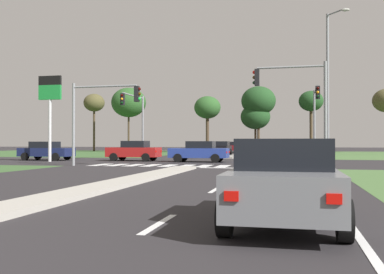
{
  "coord_description": "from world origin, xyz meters",
  "views": [
    {
      "loc": [
        5.86,
        -2.21,
        1.47
      ],
      "look_at": [
        -0.73,
        26.77,
        1.82
      ],
      "focal_mm": 41.73,
      "sensor_mm": 36.0,
      "label": 1
    }
  ],
  "objects_px": {
    "treeline_second": "(129,103)",
    "traffic_signal_far_right": "(316,109)",
    "car_grey_third": "(285,180)",
    "treeline_near": "(94,103)",
    "pedestrian_at_median": "(236,146)",
    "treeline_fourth": "(258,101)",
    "car_maroon_second": "(234,147)",
    "car_blue_near": "(199,151)",
    "treeline_third": "(207,108)",
    "treeline_fifth": "(255,117)",
    "street_lamp_second": "(329,80)",
    "traffic_signal_near_right": "(299,96)",
    "traffic_signal_near_left": "(99,108)",
    "car_navy_fifth": "(46,151)",
    "car_red_sixth": "(134,151)",
    "treeline_sixth": "(311,102)",
    "fuel_price_totem": "(50,99)",
    "traffic_signal_far_left": "(136,114)",
    "car_black_fourth": "(222,148)"
  },
  "relations": [
    {
      "from": "treeline_second",
      "to": "traffic_signal_far_right",
      "type": "bearing_deg",
      "value": -46.39
    },
    {
      "from": "car_grey_third",
      "to": "treeline_near",
      "type": "distance_m",
      "value": 67.15
    },
    {
      "from": "pedestrian_at_median",
      "to": "treeline_fourth",
      "type": "height_order",
      "value": "treeline_fourth"
    },
    {
      "from": "car_maroon_second",
      "to": "car_blue_near",
      "type": "bearing_deg",
      "value": 92.59
    },
    {
      "from": "treeline_third",
      "to": "treeline_fifth",
      "type": "xyz_separation_m",
      "value": [
        6.44,
        4.54,
        -1.07
      ]
    },
    {
      "from": "car_maroon_second",
      "to": "street_lamp_second",
      "type": "height_order",
      "value": "street_lamp_second"
    },
    {
      "from": "traffic_signal_near_right",
      "to": "treeline_fifth",
      "type": "relative_size",
      "value": 0.83
    },
    {
      "from": "traffic_signal_near_left",
      "to": "treeline_fifth",
      "type": "height_order",
      "value": "treeline_fifth"
    },
    {
      "from": "car_blue_near",
      "to": "traffic_signal_far_right",
      "type": "height_order",
      "value": "traffic_signal_far_right"
    },
    {
      "from": "car_navy_fifth",
      "to": "traffic_signal_near_left",
      "type": "relative_size",
      "value": 0.83
    },
    {
      "from": "treeline_second",
      "to": "treeline_fifth",
      "type": "height_order",
      "value": "treeline_second"
    },
    {
      "from": "car_grey_third",
      "to": "treeline_second",
      "type": "bearing_deg",
      "value": 113.54
    },
    {
      "from": "car_maroon_second",
      "to": "car_grey_third",
      "type": "relative_size",
      "value": 1.04
    },
    {
      "from": "car_blue_near",
      "to": "pedestrian_at_median",
      "type": "xyz_separation_m",
      "value": [
        1.08,
        13.01,
        0.34
      ]
    },
    {
      "from": "car_red_sixth",
      "to": "treeline_sixth",
      "type": "relative_size",
      "value": 0.46
    },
    {
      "from": "treeline_second",
      "to": "treeline_sixth",
      "type": "relative_size",
      "value": 1.1
    },
    {
      "from": "car_grey_third",
      "to": "treeline_fourth",
      "type": "relative_size",
      "value": 0.45
    },
    {
      "from": "car_grey_third",
      "to": "fuel_price_totem",
      "type": "relative_size",
      "value": 0.68
    },
    {
      "from": "car_red_sixth",
      "to": "pedestrian_at_median",
      "type": "height_order",
      "value": "pedestrian_at_median"
    },
    {
      "from": "traffic_signal_far_left",
      "to": "treeline_fifth",
      "type": "xyz_separation_m",
      "value": [
        7.94,
        30.16,
        1.3
      ]
    },
    {
      "from": "traffic_signal_near_right",
      "to": "treeline_fourth",
      "type": "height_order",
      "value": "treeline_fourth"
    },
    {
      "from": "traffic_signal_far_right",
      "to": "traffic_signal_far_left",
      "type": "distance_m",
      "value": 15.2
    },
    {
      "from": "traffic_signal_near_left",
      "to": "treeline_third",
      "type": "bearing_deg",
      "value": 90.31
    },
    {
      "from": "car_maroon_second",
      "to": "car_grey_third",
      "type": "distance_m",
      "value": 56.0
    },
    {
      "from": "car_maroon_second",
      "to": "pedestrian_at_median",
      "type": "xyz_separation_m",
      "value": [
        2.49,
        -18.14,
        0.34
      ]
    },
    {
      "from": "car_red_sixth",
      "to": "traffic_signal_near_left",
      "type": "xyz_separation_m",
      "value": [
        0.53,
        -7.73,
        2.78
      ]
    },
    {
      "from": "car_black_fourth",
      "to": "car_navy_fifth",
      "type": "xyz_separation_m",
      "value": [
        -11.73,
        -17.85,
        -0.02
      ]
    },
    {
      "from": "fuel_price_totem",
      "to": "traffic_signal_far_right",
      "type": "bearing_deg",
      "value": 17.87
    },
    {
      "from": "traffic_signal_near_right",
      "to": "traffic_signal_far_right",
      "type": "height_order",
      "value": "traffic_signal_near_right"
    },
    {
      "from": "car_black_fourth",
      "to": "treeline_near",
      "type": "relative_size",
      "value": 0.45
    },
    {
      "from": "car_grey_third",
      "to": "pedestrian_at_median",
      "type": "distance_m",
      "value": 37.69
    },
    {
      "from": "treeline_near",
      "to": "treeline_third",
      "type": "distance_m",
      "value": 20.26
    },
    {
      "from": "traffic_signal_far_right",
      "to": "pedestrian_at_median",
      "type": "relative_size",
      "value": 3.55
    },
    {
      "from": "car_blue_near",
      "to": "traffic_signal_far_left",
      "type": "xyz_separation_m",
      "value": [
        -6.62,
        4.38,
        3.19
      ]
    },
    {
      "from": "traffic_signal_near_right",
      "to": "treeline_near",
      "type": "height_order",
      "value": "treeline_near"
    },
    {
      "from": "treeline_near",
      "to": "traffic_signal_near_left",
      "type": "bearing_deg",
      "value": -64.42
    },
    {
      "from": "fuel_price_totem",
      "to": "car_black_fourth",
      "type": "bearing_deg",
      "value": 64.03
    },
    {
      "from": "treeline_sixth",
      "to": "traffic_signal_far_left",
      "type": "bearing_deg",
      "value": -118.1
    },
    {
      "from": "traffic_signal_far_right",
      "to": "treeline_near",
      "type": "height_order",
      "value": "treeline_near"
    },
    {
      "from": "car_red_sixth",
      "to": "treeline_fifth",
      "type": "height_order",
      "value": "treeline_fifth"
    },
    {
      "from": "traffic_signal_far_left",
      "to": "treeline_sixth",
      "type": "xyz_separation_m",
      "value": [
        15.98,
        29.93,
        3.34
      ]
    },
    {
      "from": "treeline_near",
      "to": "treeline_fifth",
      "type": "distance_m",
      "value": 26.24
    },
    {
      "from": "car_navy_fifth",
      "to": "traffic_signal_near_right",
      "type": "bearing_deg",
      "value": 69.96
    },
    {
      "from": "car_navy_fifth",
      "to": "traffic_signal_near_right",
      "type": "distance_m",
      "value": 21.64
    },
    {
      "from": "traffic_signal_near_left",
      "to": "treeline_near",
      "type": "distance_m",
      "value": 46.23
    },
    {
      "from": "car_navy_fifth",
      "to": "treeline_near",
      "type": "distance_m",
      "value": 36.87
    },
    {
      "from": "traffic_signal_near_right",
      "to": "fuel_price_totem",
      "type": "bearing_deg",
      "value": 165.23
    },
    {
      "from": "traffic_signal_near_right",
      "to": "treeline_second",
      "type": "relative_size",
      "value": 0.61
    },
    {
      "from": "car_navy_fifth",
      "to": "treeline_sixth",
      "type": "bearing_deg",
      "value": 146.66
    },
    {
      "from": "traffic_signal_far_right",
      "to": "treeline_third",
      "type": "height_order",
      "value": "treeline_third"
    }
  ]
}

